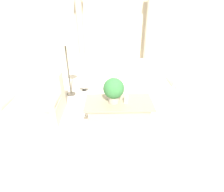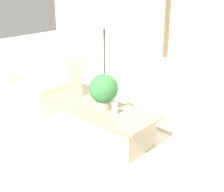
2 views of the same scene
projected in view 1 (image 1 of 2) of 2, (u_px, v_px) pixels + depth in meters
ground_plane at (122, 109)px, 4.00m from camera, size 16.00×16.00×0.00m
wall_back at (117, 22)px, 5.57m from camera, size 10.00×0.06×3.20m
sofa_long at (129, 82)px, 4.53m from camera, size 2.50×0.85×0.86m
loveseat at (31, 101)px, 3.65m from camera, size 1.24×0.85×0.86m
coffee_table at (119, 111)px, 3.52m from camera, size 1.32×0.66×0.45m
potted_plant at (114, 89)px, 3.28m from camera, size 0.40×0.40×0.49m
pillar_candle at (126, 99)px, 3.35m from camera, size 0.08×0.08×0.16m
floor_lamp at (65, 44)px, 4.03m from camera, size 0.34×0.34×1.55m
column_left at (81, 37)px, 5.44m from camera, size 0.26×0.26×2.36m
column_right at (148, 37)px, 5.48m from camera, size 0.26×0.26×2.36m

